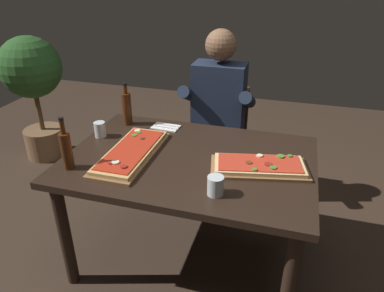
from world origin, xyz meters
name	(u,v)px	position (x,y,z in m)	size (l,w,h in m)	color
ground_plane	(190,255)	(0.00, 0.00, 0.00)	(6.40, 6.40, 0.00)	#38281E
dining_table	(190,172)	(0.00, 0.00, 0.64)	(1.40, 0.96, 0.74)	black
pizza_rectangular_front	(259,166)	(0.40, -0.02, 0.76)	(0.55, 0.34, 0.05)	brown
pizza_rectangular_left	(131,152)	(-0.33, -0.07, 0.76)	(0.26, 0.62, 0.05)	brown
wine_bottle_dark	(127,108)	(-0.54, 0.34, 0.86)	(0.06, 0.06, 0.29)	#47230F
oil_bottle_amber	(66,149)	(-0.59, -0.29, 0.85)	(0.06, 0.06, 0.29)	#47230F
tumbler_near_camera	(215,186)	(0.22, -0.31, 0.79)	(0.08, 0.08, 0.10)	silver
tumbler_far_side	(100,129)	(-0.62, 0.11, 0.79)	(0.07, 0.07, 0.10)	silver
napkin_cutlery_set	(166,127)	(-0.27, 0.35, 0.74)	(0.19, 0.12, 0.01)	white
diner_chair	(220,136)	(-0.01, 0.86, 0.49)	(0.44, 0.44, 0.87)	#3D2B1E
seated_diner	(217,111)	(-0.01, 0.74, 0.74)	(0.53, 0.41, 1.33)	#23232D
potted_plant_corner	(33,83)	(-1.78, 0.93, 0.75)	(0.55, 0.55, 1.17)	#846042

